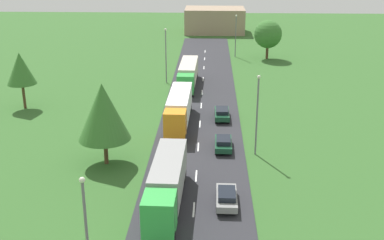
% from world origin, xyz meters
% --- Properties ---
extents(road, '(10.00, 140.00, 0.06)m').
position_xyz_m(road, '(0.00, 24.50, 0.03)').
color(road, '#2B2B30').
rests_on(road, ground).
extents(lane_marking_centre, '(0.16, 120.52, 0.01)m').
position_xyz_m(lane_marking_centre, '(0.00, 20.18, 0.07)').
color(lane_marking_centre, white).
rests_on(lane_marking_centre, road).
extents(truck_lead, '(2.75, 12.29, 3.67)m').
position_xyz_m(truck_lead, '(-2.30, 16.85, 2.17)').
color(truck_lead, green).
rests_on(truck_lead, road).
extents(truck_second, '(2.67, 12.76, 3.67)m').
position_xyz_m(truck_second, '(-2.57, 36.59, 2.18)').
color(truck_second, orange).
rests_on(truck_second, road).
extents(truck_third, '(2.74, 12.85, 3.46)m').
position_xyz_m(truck_third, '(-2.27, 53.84, 2.07)').
color(truck_third, green).
rests_on(truck_third, road).
extents(car_second, '(1.79, 4.25, 1.36)m').
position_xyz_m(car_second, '(2.75, 17.12, 0.79)').
color(car_second, gray).
rests_on(car_second, road).
extents(car_third, '(1.84, 4.20, 1.37)m').
position_xyz_m(car_third, '(2.72, 29.00, 0.79)').
color(car_third, '#19472D').
rests_on(car_third, road).
extents(car_fourth, '(1.86, 4.52, 1.42)m').
position_xyz_m(car_fourth, '(2.74, 38.73, 0.81)').
color(car_fourth, '#19472D').
rests_on(car_fourth, road).
extents(lamppost_lead, '(0.36, 0.36, 8.12)m').
position_xyz_m(lamppost_lead, '(-6.21, 5.92, 4.54)').
color(lamppost_lead, slate).
rests_on(lamppost_lead, ground).
extents(lamppost_second, '(0.36, 0.36, 8.63)m').
position_xyz_m(lamppost_second, '(6.08, 27.95, 4.80)').
color(lamppost_second, slate).
rests_on(lamppost_second, ground).
extents(lamppost_third, '(0.36, 0.36, 8.70)m').
position_xyz_m(lamppost_third, '(-5.85, 55.69, 4.83)').
color(lamppost_third, slate).
rests_on(lamppost_third, ground).
extents(lamppost_fourth, '(0.36, 0.36, 8.22)m').
position_xyz_m(lamppost_fourth, '(5.99, 75.16, 4.59)').
color(lamppost_fourth, slate).
rests_on(lamppost_fourth, ground).
extents(tree_oak, '(3.85, 3.85, 7.64)m').
position_xyz_m(tree_oak, '(-23.87, 42.14, 5.49)').
color(tree_oak, '#513823').
rests_on(tree_oak, ground).
extents(tree_birch, '(5.30, 5.30, 7.40)m').
position_xyz_m(tree_birch, '(12.07, 73.75, 4.74)').
color(tree_birch, '#513823').
rests_on(tree_birch, ground).
extents(tree_maple, '(5.20, 5.20, 8.41)m').
position_xyz_m(tree_maple, '(-9.19, 25.07, 5.54)').
color(tree_maple, '#513823').
rests_on(tree_maple, ground).
extents(distant_building, '(14.66, 10.34, 6.01)m').
position_xyz_m(distant_building, '(2.01, 103.19, 3.00)').
color(distant_building, '#9E846B').
rests_on(distant_building, ground).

